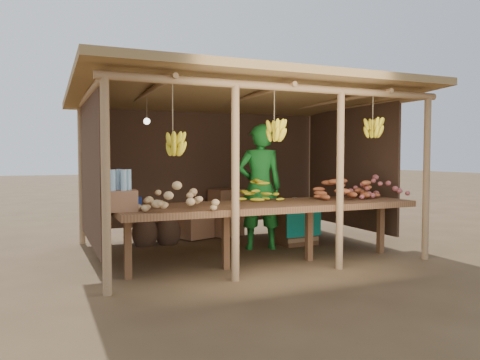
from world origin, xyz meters
name	(u,v)px	position (x,y,z in m)	size (l,w,h in m)	color
ground	(240,251)	(0.00, 0.00, 0.00)	(60.00, 60.00, 0.00)	brown
stall_structure	(242,121)	(-0.02, -0.12, 1.90)	(4.70, 3.50, 2.43)	#A07952
counter	(269,208)	(0.00, -0.95, 0.74)	(3.90, 1.05, 0.80)	brown
potato_heap	(179,194)	(-1.28, -1.26, 0.98)	(0.86, 0.52, 0.36)	tan
sweet_potato_heap	(348,186)	(1.29, -0.87, 0.98)	(0.94, 0.57, 0.36)	#AC532C
onion_heap	(376,186)	(1.72, -0.94, 0.98)	(0.91, 0.55, 0.36)	#AF5555
banana_pile	(259,188)	(0.02, -0.61, 0.97)	(0.52, 0.31, 0.34)	yellow
tomato_basin	(127,201)	(-1.77, -0.77, 0.87)	(0.34, 0.34, 0.18)	navy
bottle_box	(120,195)	(-1.90, -1.10, 0.98)	(0.39, 0.32, 0.46)	#8D5C3F
vendor	(260,187)	(0.33, 0.01, 0.94)	(0.68, 0.45, 1.87)	#1A7725
tarp_crate	(295,225)	(1.02, 0.14, 0.31)	(0.67, 0.59, 0.76)	brown
carton_stack	(216,217)	(0.07, 1.20, 0.36)	(1.15, 0.52, 0.81)	#8D5C3F
burlap_sacks	(157,230)	(-1.03, 0.94, 0.24)	(0.77, 0.41, 0.55)	#472F21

